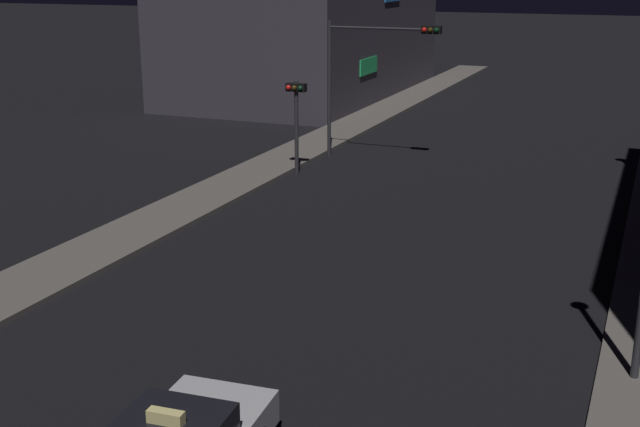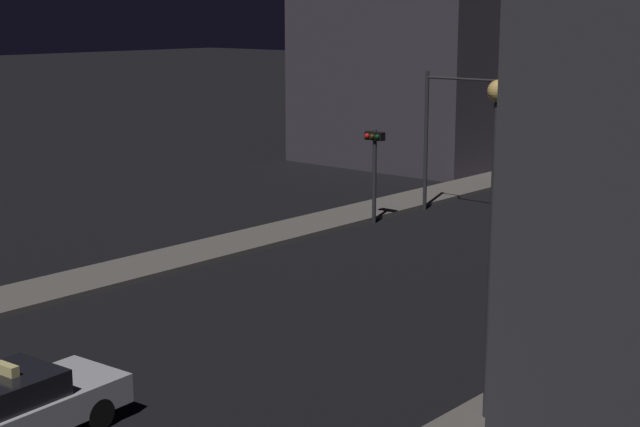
{
  "view_description": "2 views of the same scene",
  "coord_description": "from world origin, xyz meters",
  "px_view_note": "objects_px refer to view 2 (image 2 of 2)",
  "views": [
    {
      "loc": [
        6.96,
        -2.45,
        7.86
      ],
      "look_at": [
        -0.47,
        15.46,
        2.08
      ],
      "focal_mm": 46.42,
      "sensor_mm": 36.0,
      "label": 1
    },
    {
      "loc": [
        16.35,
        -2.31,
        8.08
      ],
      "look_at": [
        0.41,
        15.98,
        2.98
      ],
      "focal_mm": 53.92,
      "sensor_mm": 36.0,
      "label": 2
    }
  ],
  "objects_px": {
    "taxi": "(11,407)",
    "traffic_light_left_kerb": "(374,156)",
    "street_lamp_near_block": "(494,208)",
    "traffic_light_overhead": "(464,113)"
  },
  "relations": [
    {
      "from": "traffic_light_left_kerb",
      "to": "street_lamp_near_block",
      "type": "distance_m",
      "value": 18.74
    },
    {
      "from": "street_lamp_near_block",
      "to": "traffic_light_overhead",
      "type": "bearing_deg",
      "value": 124.36
    },
    {
      "from": "taxi",
      "to": "street_lamp_near_block",
      "type": "bearing_deg",
      "value": 46.78
    },
    {
      "from": "taxi",
      "to": "street_lamp_near_block",
      "type": "relative_size",
      "value": 0.68
    },
    {
      "from": "taxi",
      "to": "traffic_light_left_kerb",
      "type": "xyz_separation_m",
      "value": [
        -6.84,
        19.95,
        1.9
      ]
    },
    {
      "from": "taxi",
      "to": "traffic_light_overhead",
      "type": "xyz_separation_m",
      "value": [
        -5.06,
        23.38,
        3.41
      ]
    },
    {
      "from": "taxi",
      "to": "traffic_light_left_kerb",
      "type": "bearing_deg",
      "value": 108.94
    },
    {
      "from": "traffic_light_overhead",
      "to": "traffic_light_left_kerb",
      "type": "distance_m",
      "value": 4.15
    },
    {
      "from": "taxi",
      "to": "traffic_light_left_kerb",
      "type": "distance_m",
      "value": 21.17
    },
    {
      "from": "traffic_light_left_kerb",
      "to": "traffic_light_overhead",
      "type": "bearing_deg",
      "value": 62.52
    }
  ]
}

